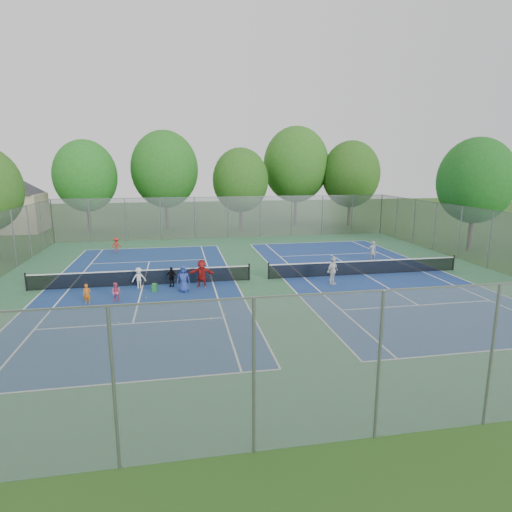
{
  "coord_description": "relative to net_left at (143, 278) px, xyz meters",
  "views": [
    {
      "loc": [
        -4.85,
        -25.21,
        6.96
      ],
      "look_at": [
        0.0,
        1.0,
        1.3
      ],
      "focal_mm": 30.0,
      "sensor_mm": 36.0,
      "label": 1
    }
  ],
  "objects": [
    {
      "name": "ground",
      "position": [
        7.0,
        0.0,
        -0.46
      ],
      "size": [
        120.0,
        120.0,
        0.0
      ],
      "primitive_type": "plane",
      "color": "#254C17",
      "rests_on": "ground"
    },
    {
      "name": "court_pad",
      "position": [
        7.0,
        0.0,
        -0.45
      ],
      "size": [
        32.0,
        32.0,
        0.01
      ],
      "primitive_type": "cube",
      "color": "#306742",
      "rests_on": "ground"
    },
    {
      "name": "court_left",
      "position": [
        0.0,
        0.0,
        -0.44
      ],
      "size": [
        10.97,
        23.77,
        0.01
      ],
      "primitive_type": "cube",
      "color": "navy",
      "rests_on": "court_pad"
    },
    {
      "name": "court_right",
      "position": [
        14.0,
        0.0,
        -0.44
      ],
      "size": [
        10.97,
        23.77,
        0.01
      ],
      "primitive_type": "cube",
      "color": "navy",
      "rests_on": "court_pad"
    },
    {
      "name": "net_left",
      "position": [
        0.0,
        0.0,
        0.0
      ],
      "size": [
        12.87,
        0.1,
        0.91
      ],
      "primitive_type": "cube",
      "color": "black",
      "rests_on": "ground"
    },
    {
      "name": "net_right",
      "position": [
        14.0,
        0.0,
        0.0
      ],
      "size": [
        12.87,
        0.1,
        0.91
      ],
      "primitive_type": "cube",
      "color": "black",
      "rests_on": "ground"
    },
    {
      "name": "fence_north",
      "position": [
        7.0,
        16.0,
        1.54
      ],
      "size": [
        32.0,
        0.1,
        4.0
      ],
      "primitive_type": "cube",
      "color": "gray",
      "rests_on": "ground"
    },
    {
      "name": "fence_south",
      "position": [
        7.0,
        -16.0,
        1.54
      ],
      "size": [
        32.0,
        0.1,
        4.0
      ],
      "primitive_type": "cube",
      "color": "gray",
      "rests_on": "ground"
    },
    {
      "name": "fence_east",
      "position": [
        23.0,
        0.0,
        1.54
      ],
      "size": [
        0.1,
        32.0,
        4.0
      ],
      "primitive_type": "cube",
      "rotation": [
        0.0,
        0.0,
        1.57
      ],
      "color": "gray",
      "rests_on": "ground"
    },
    {
      "name": "house",
      "position": [
        -15.0,
        24.0,
        3.76
      ],
      "size": [
        11.03,
        11.03,
        7.3
      ],
      "color": "#B7A88C",
      "rests_on": "ground"
    },
    {
      "name": "tree_nw",
      "position": [
        -7.0,
        22.0,
        5.44
      ],
      "size": [
        6.4,
        6.4,
        9.58
      ],
      "color": "#443326",
      "rests_on": "ground"
    },
    {
      "name": "tree_nl",
      "position": [
        1.0,
        23.0,
        6.09
      ],
      "size": [
        7.2,
        7.2,
        10.69
      ],
      "color": "#443326",
      "rests_on": "ground"
    },
    {
      "name": "tree_nc",
      "position": [
        9.0,
        21.0,
        4.94
      ],
      "size": [
        6.0,
        6.0,
        8.85
      ],
      "color": "#443326",
      "rests_on": "ground"
    },
    {
      "name": "tree_nr",
      "position": [
        16.0,
        24.0,
        6.59
      ],
      "size": [
        7.6,
        7.6,
        11.42
      ],
      "color": "#443326",
      "rests_on": "ground"
    },
    {
      "name": "tree_ne",
      "position": [
        22.0,
        22.0,
        5.51
      ],
      "size": [
        6.6,
        6.6,
        9.77
      ],
      "color": "#443326",
      "rests_on": "ground"
    },
    {
      "name": "tree_side_e",
      "position": [
        26.0,
        6.0,
        5.29
      ],
      "size": [
        6.0,
        6.0,
        9.2
      ],
      "color": "#443326",
      "rests_on": "ground"
    },
    {
      "name": "ball_crate",
      "position": [
        -0.57,
        0.8,
        -0.32
      ],
      "size": [
        0.4,
        0.4,
        0.26
      ],
      "primitive_type": "cube",
      "rotation": [
        0.0,
        0.0,
        -0.42
      ],
      "color": "blue",
      "rests_on": "ground"
    },
    {
      "name": "ball_hopper",
      "position": [
        0.75,
        -1.47,
        -0.22
      ],
      "size": [
        0.29,
        0.29,
        0.47
      ],
      "primitive_type": "cube",
      "rotation": [
        0.0,
        0.0,
        -0.23
      ],
      "color": "green",
      "rests_on": "ground"
    },
    {
      "name": "student_a",
      "position": [
        -2.52,
        -3.14,
        0.08
      ],
      "size": [
        0.39,
        0.26,
        1.07
      ],
      "primitive_type": "imported",
      "rotation": [
        0.0,
        0.0,
        -0.02
      ],
      "color": "orange",
      "rests_on": "ground"
    },
    {
      "name": "student_b",
      "position": [
        -1.11,
        -3.01,
        0.07
      ],
      "size": [
        0.6,
        0.53,
        1.04
      ],
      "primitive_type": "imported",
      "rotation": [
        0.0,
        0.0,
        -0.32
      ],
      "color": "#D75375",
      "rests_on": "ground"
    },
    {
      "name": "student_c",
      "position": [
        -0.16,
        -0.6,
        0.16
      ],
      "size": [
        0.85,
        0.57,
        1.23
      ],
      "primitive_type": "imported",
      "rotation": [
        0.0,
        0.0,
        0.15
      ],
      "color": "silver",
      "rests_on": "ground"
    },
    {
      "name": "student_d",
      "position": [
        1.68,
        -0.6,
        0.14
      ],
      "size": [
        0.75,
        0.54,
        1.18
      ],
      "primitive_type": "imported",
      "rotation": [
        0.0,
        0.0,
        -0.41
      ],
      "color": "black",
      "rests_on": "ground"
    },
    {
      "name": "student_e",
      "position": [
        2.35,
        -1.83,
        0.3
      ],
      "size": [
        0.8,
        0.58,
        1.51
      ],
      "primitive_type": "imported",
      "rotation": [
        0.0,
        0.0,
        -0.14
      ],
      "color": "#283E96",
      "rests_on": "ground"
    },
    {
      "name": "student_f",
      "position": [
        3.42,
        -0.95,
        0.35
      ],
      "size": [
        1.57,
        0.8,
        1.62
      ],
      "primitive_type": "imported",
      "rotation": [
        0.0,
        0.0,
        -0.22
      ],
      "color": "#A21917",
      "rests_on": "ground"
    },
    {
      "name": "child_far_baseline",
      "position": [
        -2.8,
        10.41,
        0.16
      ],
      "size": [
        0.9,
        0.68,
        1.23
      ],
      "primitive_type": "imported",
      "rotation": [
        0.0,
        0.0,
        2.84
      ],
      "color": "red",
      "rests_on": "ground"
    },
    {
      "name": "instructor",
      "position": [
        16.24,
        3.64,
        0.3
      ],
      "size": [
        0.57,
        0.39,
        1.52
      ],
      "primitive_type": "imported",
      "rotation": [
        0.0,
        0.0,
        3.09
      ],
      "color": "#9D9D9F",
      "rests_on": "ground"
    },
    {
      "name": "teen_court_b",
      "position": [
        11.09,
        -1.86,
        0.37
      ],
      "size": [
        1.02,
        0.88,
        1.65
      ],
      "primitive_type": "imported",
      "rotation": [
        0.0,
        0.0,
        0.61
      ],
      "color": "white",
      "rests_on": "ground"
    },
    {
      "name": "tennis_ball_0",
      "position": [
        2.9,
        -3.61,
        -0.42
      ],
      "size": [
        0.07,
        0.07,
        0.07
      ],
      "primitive_type": "sphere",
      "color": "#C1DB33",
      "rests_on": "ground"
    },
    {
      "name": "tennis_ball_1",
      "position": [
        -0.6,
        -6.25,
        -0.42
      ],
      "size": [
        0.07,
        0.07,
        0.07
      ],
      "primitive_type": "sphere",
      "color": "#CDD130",
      "rests_on": "ground"
    },
    {
      "name": "tennis_ball_2",
      "position": [
        0.94,
        -3.62,
        -0.42
      ],
      "size": [
        0.07,
        0.07,
        0.07
      ],
      "primitive_type": "sphere",
      "color": "#B4D130",
      "rests_on": "ground"
    },
    {
      "name": "tennis_ball_3",
      "position": [
        3.49,
        -6.73,
        -0.42
      ],
      "size": [
        0.07,
        0.07,
        0.07
      ],
      "primitive_type": "sphere",
      "color": "#BDE134",
      "rests_on": "ground"
    },
    {
      "name": "tennis_ball_4",
      "position": [
        3.46,
        -6.4,
        -0.42
      ],
      "size": [
        0.07,
        0.07,
        0.07
      ],
      "primitive_type": "sphere",
      "color": "yellow",
      "rests_on": "ground"
    },
    {
      "name": "tennis_ball_5",
      "position": [
        4.22,
        -6.07,
        -0.42
      ],
      "size": [
        0.07,
        0.07,
        0.07
      ],
      "primitive_type": "sphere",
      "color": "yellow",
      "rests_on": "ground"
    },
    {
      "name": "tennis_ball_6",
      "position": [
        0.36,
        -2.72,
        -0.42
      ],
      "size": [
        0.07,
        0.07,
        0.07
      ],
      "primitive_type": "sphere",
      "color": "#AED130",
      "rests_on": "ground"
    },
    {
      "name": "tennis_ball_7",
      "position": [
        3.61,
        -1.17,
        -0.42
      ],
      "size": [
        0.07,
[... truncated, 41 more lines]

